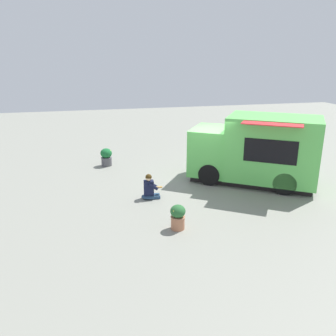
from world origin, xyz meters
TOP-DOWN VIEW (x-y plane):
  - ground_plane at (0.00, 0.00)m, footprint 40.00×40.00m
  - food_truck at (-1.47, 0.77)m, footprint 5.00×4.41m
  - person_customer at (2.79, 1.39)m, footprint 0.74×0.48m
  - planter_flowering_near at (2.43, 3.78)m, footprint 0.43×0.43m
  - planter_flowering_far at (3.98, -2.77)m, footprint 0.51×0.51m

SIDE VIEW (x-z plane):
  - ground_plane at x=0.00m, z-range 0.00..0.00m
  - person_customer at x=2.79m, z-range -0.10..0.78m
  - planter_flowering_near at x=2.43m, z-range 0.02..0.75m
  - planter_flowering_far at x=3.98m, z-range 0.02..0.81m
  - food_truck at x=-1.47m, z-range -0.07..2.54m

